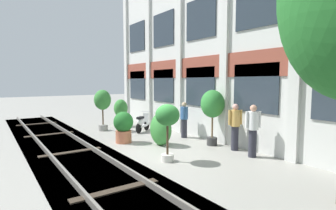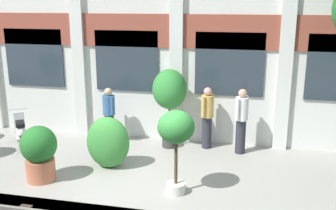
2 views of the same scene
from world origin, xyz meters
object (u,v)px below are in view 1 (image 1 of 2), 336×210
at_px(potted_plant_tall_urn, 213,106).
at_px(resident_by_doorway, 253,129).
at_px(potted_plant_terracotta_small, 167,119).
at_px(topiary_hedge, 161,129).
at_px(potted_plant_low_pan, 103,102).
at_px(resident_near_plants, 235,125).
at_px(resident_watching_tracks, 184,119).
at_px(potted_plant_glazed_jar, 121,111).
at_px(potted_plant_ribbed_drum, 123,126).
at_px(scooter_near_curb, 142,123).

distance_m(potted_plant_tall_urn, resident_by_doorway, 2.01).
distance_m(potted_plant_terracotta_small, topiary_hedge, 2.19).
bearing_deg(potted_plant_low_pan, resident_by_doorway, 17.66).
bearing_deg(resident_near_plants, topiary_hedge, -117.34).
height_order(potted_plant_terracotta_small, resident_watching_tracks, potted_plant_terracotta_small).
height_order(potted_plant_glazed_jar, resident_near_plants, resident_near_plants).
relative_size(potted_plant_ribbed_drum, scooter_near_curb, 1.07).
bearing_deg(potted_plant_tall_urn, potted_plant_terracotta_small, -75.03).
height_order(potted_plant_terracotta_small, potted_plant_low_pan, potted_plant_low_pan).
distance_m(resident_by_doorway, resident_near_plants, 0.93).
height_order(potted_plant_glazed_jar, potted_plant_low_pan, potted_plant_low_pan).
bearing_deg(potted_plant_ribbed_drum, resident_near_plants, 39.53).
relative_size(potted_plant_ribbed_drum, resident_watching_tracks, 0.80).
xyz_separation_m(resident_near_plants, topiary_hedge, (-2.15, -1.79, -0.28)).
bearing_deg(resident_by_doorway, potted_plant_tall_urn, -153.89).
bearing_deg(potted_plant_glazed_jar, scooter_near_curb, 5.59).
height_order(potted_plant_glazed_jar, potted_plant_tall_urn, potted_plant_tall_urn).
bearing_deg(resident_near_plants, potted_plant_tall_urn, -148.51).
bearing_deg(potted_plant_terracotta_small, potted_plant_low_pan, 177.77).
relative_size(potted_plant_terracotta_small, resident_near_plants, 1.06).
height_order(potted_plant_ribbed_drum, scooter_near_curb, potted_plant_ribbed_drum).
bearing_deg(potted_plant_low_pan, scooter_near_curb, 46.72).
relative_size(potted_plant_glazed_jar, resident_watching_tracks, 0.95).
distance_m(scooter_near_curb, resident_watching_tracks, 2.44).
xyz_separation_m(potted_plant_low_pan, scooter_near_curb, (1.39, 1.48, -1.00)).
bearing_deg(potted_plant_tall_urn, potted_plant_glazed_jar, -169.82).
bearing_deg(topiary_hedge, potted_plant_tall_urn, 54.96).
bearing_deg(potted_plant_tall_urn, potted_plant_low_pan, -156.25).
height_order(scooter_near_curb, topiary_hedge, topiary_hedge).
xyz_separation_m(potted_plant_tall_urn, topiary_hedge, (-1.15, -1.64, -0.91)).
bearing_deg(potted_plant_low_pan, resident_near_plants, 21.53).
distance_m(potted_plant_low_pan, resident_watching_tracks, 4.36).
distance_m(potted_plant_terracotta_small, potted_plant_low_pan, 6.06).
distance_m(potted_plant_terracotta_small, resident_near_plants, 2.80).
relative_size(potted_plant_glazed_jar, potted_plant_ribbed_drum, 1.18).
bearing_deg(resident_watching_tracks, potted_plant_ribbed_drum, 31.07).
height_order(potted_plant_glazed_jar, resident_watching_tracks, resident_watching_tracks).
height_order(scooter_near_curb, resident_by_doorway, resident_by_doorway).
bearing_deg(resident_watching_tracks, potted_plant_glazed_jar, -31.01).
relative_size(potted_plant_tall_urn, potted_plant_low_pan, 1.04).
bearing_deg(potted_plant_ribbed_drum, potted_plant_glazed_jar, 156.79).
distance_m(potted_plant_ribbed_drum, topiary_hedge, 1.58).
distance_m(potted_plant_terracotta_small, resident_by_doorway, 2.86).
height_order(potted_plant_tall_urn, topiary_hedge, potted_plant_tall_urn).
relative_size(potted_plant_ribbed_drum, resident_near_plants, 0.75).
bearing_deg(potted_plant_ribbed_drum, potted_plant_low_pan, 174.69).
xyz_separation_m(potted_plant_low_pan, resident_near_plants, (6.36, 2.51, -0.53)).
bearing_deg(scooter_near_curb, resident_watching_tracks, -104.38).
relative_size(potted_plant_ribbed_drum, topiary_hedge, 1.01).
bearing_deg(resident_by_doorway, topiary_hedge, -125.08).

